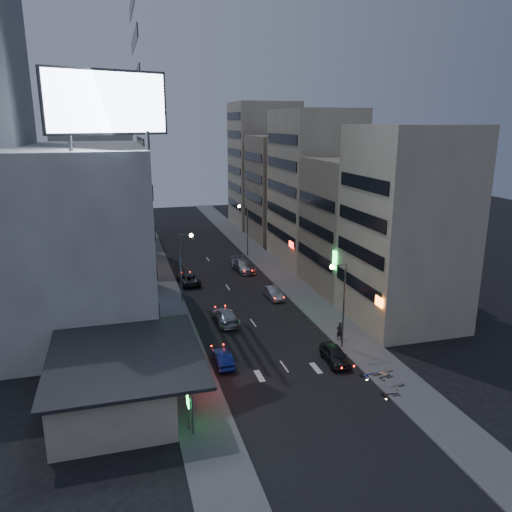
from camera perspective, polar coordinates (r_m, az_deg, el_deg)
name	(u,v)px	position (r m, az deg, el deg)	size (l,w,h in m)	color
ground	(301,390)	(40.42, 5.15, -14.99)	(180.00, 180.00, 0.00)	black
sidewalk_left	(161,283)	(65.91, -10.81, -3.02)	(4.00, 120.00, 0.12)	#4C4C4F
sidewalk_right	(278,273)	(68.96, 2.53, -1.95)	(4.00, 120.00, 0.12)	#4C4C4F
food_court	(114,379)	(39.09, -15.89, -13.34)	(11.00, 13.00, 3.88)	#C0B896
white_building	(76,236)	(53.92, -19.85, 2.16)	(14.00, 24.00, 18.00)	silver
shophouse_near	(406,227)	(52.30, 16.79, 3.16)	(10.00, 11.00, 20.00)	#C0B896
shophouse_mid	(357,225)	(62.70, 11.47, 3.52)	(11.00, 12.00, 16.00)	gray
shophouse_far	(314,188)	(73.67, 6.63, 7.77)	(10.00, 14.00, 22.00)	#C0B896
far_left_a	(97,193)	(78.29, -17.71, 6.85)	(11.00, 10.00, 20.00)	silver
far_left_b	(97,198)	(91.52, -17.70, 6.35)	(12.00, 10.00, 15.00)	slate
far_right_a	(284,189)	(88.02, 3.17, 7.71)	(11.00, 12.00, 18.00)	gray
far_right_b	(264,165)	(101.13, 0.87, 10.38)	(12.00, 12.00, 24.00)	#C0B896
billboard	(107,103)	(42.58, -16.66, 16.42)	(9.52, 3.75, 6.20)	#595B60
street_lamp_right_near	(340,293)	(45.38, 9.61, -4.25)	(1.60, 0.44, 8.02)	#595B60
street_lamp_left	(184,258)	(56.98, -8.23, -0.20)	(1.60, 0.44, 8.02)	#595B60
street_lamp_right_far	(245,223)	(76.41, -1.27, 3.84)	(1.60, 0.44, 8.02)	#595B60
parked_car_right_near	(335,355)	(44.48, 9.01, -11.11)	(1.71, 4.25, 1.45)	black
parked_car_right_mid	(273,293)	(59.22, 1.95, -4.21)	(1.44, 4.14, 1.36)	#AFB0B8
parked_car_left	(188,279)	(64.91, -7.73, -2.58)	(2.32, 5.04, 1.40)	#28282E
parked_car_right_far	(243,265)	(69.86, -1.50, -1.07)	(2.28, 5.62, 1.63)	#9C9DA4
road_car_blue	(223,358)	(43.67, -3.82, -11.59)	(1.35, 3.88, 1.28)	navy
road_car_silver	(225,316)	(52.16, -3.51, -6.86)	(2.14, 5.27, 1.53)	#ACADB4
person	(339,331)	(48.62, 9.51, -8.43)	(0.64, 0.42, 1.75)	black
scooter_black_a	(399,387)	(40.88, 16.01, -14.15)	(1.73, 0.58, 1.06)	black
scooter_silver_a	(401,377)	(42.31, 16.24, -13.12)	(1.72, 0.57, 1.05)	gray
scooter_blue	(378,365)	(43.45, 13.72, -12.00)	(2.05, 0.68, 1.25)	navy
scooter_black_b	(390,369)	(43.33, 15.04, -12.32)	(1.75, 0.58, 1.07)	black
scooter_silver_b	(389,363)	(44.24, 15.00, -11.73)	(1.70, 0.57, 1.04)	#9EA0A6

